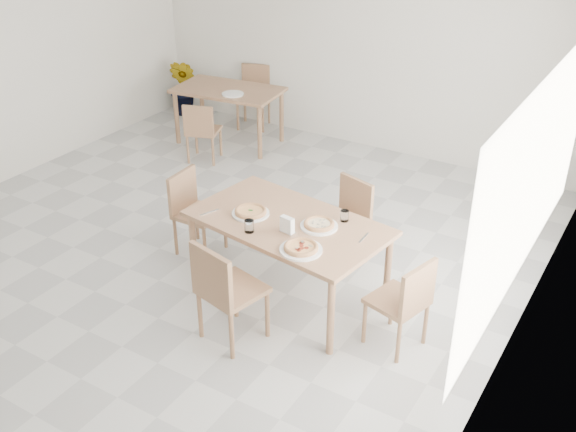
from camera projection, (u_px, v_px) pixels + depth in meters
The scene contains 22 objects.
room at pixel (536, 177), 4.69m from camera, with size 7.28×7.00×7.00m.
main_table at pixel (288, 228), 5.72m from camera, with size 1.79×1.18×0.75m.
chair_south at pixel (224, 287), 5.22m from camera, with size 0.53×0.53×0.90m.
chair_north at pixel (348, 215), 6.34m from camera, with size 0.51×0.51×0.82m.
chair_west at pixel (192, 206), 6.50m from camera, with size 0.42×0.42×0.82m.
chair_east at pixel (405, 299), 5.18m from camera, with size 0.49×0.49×0.81m.
plate_margherita at pixel (251, 213), 5.78m from camera, with size 0.32×0.32×0.02m, color white.
plate_mushroom at pixel (319, 226), 5.59m from camera, with size 0.31×0.31×0.02m, color white.
plate_pepperoni at pixel (301, 250), 5.26m from camera, with size 0.34×0.34×0.02m, color white.
pizza_margherita at pixel (251, 211), 5.77m from camera, with size 0.32×0.32×0.03m.
pizza_mushroom at pixel (319, 224), 5.58m from camera, with size 0.30×0.30×0.03m.
pizza_pepperoni at pixel (301, 247), 5.25m from camera, with size 0.36×0.36×0.03m.
tumbler_a at pixel (249, 226), 5.50m from camera, with size 0.08×0.08×0.10m, color white.
tumbler_b at pixel (345, 216), 5.66m from camera, with size 0.07×0.07×0.10m, color white.
napkin_holder at pixel (287, 226), 5.47m from camera, with size 0.14×0.09×0.15m.
fork_a at pixel (364, 238), 5.43m from camera, with size 0.01×0.18×0.01m, color silver.
fork_b at pixel (210, 212), 5.81m from camera, with size 0.02×0.19×0.01m, color silver.
second_table at pixel (228, 95), 8.84m from camera, with size 1.46×0.95×0.75m.
chair_back_s at pixel (201, 128), 8.37m from camera, with size 0.49×0.49×0.78m.
chair_back_n at pixel (255, 91), 9.50m from camera, with size 0.54×0.54×0.86m.
plate_empty at pixel (233, 94), 8.58m from camera, with size 0.28×0.28×0.02m, color white.
potted_plant at pixel (184, 87), 9.90m from camera, with size 0.47×0.37×0.85m, color #347122.
Camera 1 is at (3.73, -4.22, 3.52)m, focal length 42.00 mm.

